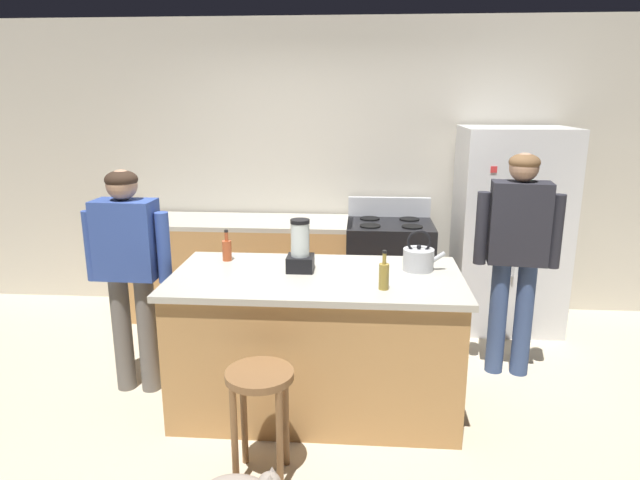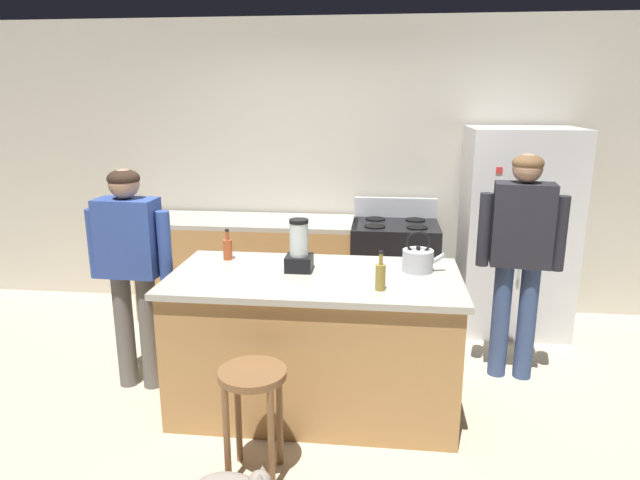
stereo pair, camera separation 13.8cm
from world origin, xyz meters
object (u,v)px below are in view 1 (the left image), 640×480
kitchen_island (317,341)px  tea_kettle (419,258)px  blender_appliance (300,249)px  bottle_cooking_sauce (227,249)px  bar_stool (260,395)px  bottle_vinegar (384,275)px  stove_range (389,271)px  refrigerator (509,230)px  person_by_sink_right (517,244)px  person_by_island_left (128,261)px

kitchen_island → tea_kettle: bearing=13.2°
blender_appliance → bottle_cooking_sauce: blender_appliance is taller
bar_stool → bottle_vinegar: bottle_vinegar is taller
stove_range → bar_stool: bearing=-108.6°
refrigerator → tea_kettle: size_ratio=6.38×
blender_appliance → bottle_cooking_sauce: (-0.53, 0.19, -0.06)m
tea_kettle → person_by_sink_right: bearing=29.4°
person_by_sink_right → bottle_vinegar: (-0.97, -0.80, 0.01)m
person_by_sink_right → blender_appliance: size_ratio=4.83×
refrigerator → bottle_vinegar: size_ratio=7.45×
bar_stool → bottle_cooking_sauce: 1.21m
refrigerator → bottle_cooking_sauce: 2.52m
kitchen_island → bar_stool: (-0.23, -0.76, 0.03)m
person_by_sink_right → bottle_vinegar: size_ratio=6.94×
bar_stool → tea_kettle: bearing=45.8°
bottle_vinegar → tea_kettle: (0.24, 0.39, -0.01)m
bottle_vinegar → bottle_cooking_sauce: bottle_vinegar is taller
tea_kettle → stove_range: bearing=95.0°
bottle_cooking_sauce → tea_kettle: size_ratio=0.78×
kitchen_island → bar_stool: bearing=-107.2°
blender_appliance → tea_kettle: blender_appliance is taller
kitchen_island → blender_appliance: blender_appliance is taller
blender_appliance → bottle_cooking_sauce: size_ratio=1.57×
person_by_island_left → tea_kettle: bearing=1.0°
kitchen_island → blender_appliance: bearing=144.3°
kitchen_island → bottle_cooking_sauce: (-0.64, 0.27, 0.53)m
bar_stool → person_by_sink_right: bearing=39.3°
blender_appliance → person_by_island_left: bearing=178.0°
bottle_cooking_sauce → bar_stool: bearing=-68.7°
bottle_vinegar → bottle_cooking_sauce: 1.17m
kitchen_island → person_by_island_left: bearing=174.6°
person_by_sink_right → bar_stool: bearing=-140.7°
person_by_sink_right → blender_appliance: (-1.49, -0.49, 0.07)m
stove_range → bar_stool: (-0.77, -2.28, 0.02)m
bottle_cooking_sauce → person_by_sink_right: bearing=8.3°
person_by_island_left → bar_stool: person_by_island_left is taller
bar_stool → tea_kettle: size_ratio=2.29×
bottle_vinegar → bottle_cooking_sauce: (-1.05, 0.51, -0.01)m
person_by_sink_right → tea_kettle: bearing=-150.6°
person_by_island_left → person_by_sink_right: (2.65, 0.44, 0.05)m
refrigerator → blender_appliance: refrigerator is taller
bar_stool → bottle_cooking_sauce: size_ratio=2.92×
person_by_island_left → bottle_vinegar: (1.69, -0.36, 0.06)m
refrigerator → stove_range: (-1.03, 0.02, -0.41)m
kitchen_island → bottle_cooking_sauce: size_ratio=8.53×
refrigerator → bar_stool: bearing=-128.5°
kitchen_island → person_by_sink_right: person_by_sink_right is taller
person_by_island_left → bottle_vinegar: size_ratio=6.59×
person_by_sink_right → bottle_vinegar: 1.26m
stove_range → bottle_vinegar: size_ratio=4.64×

